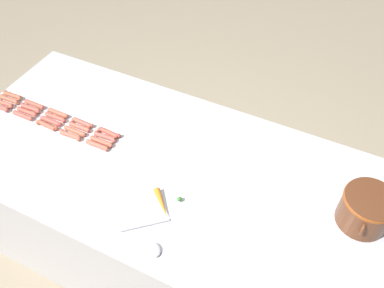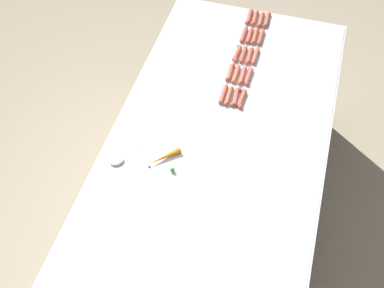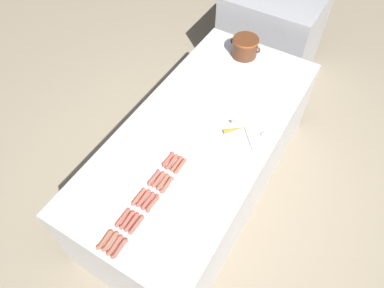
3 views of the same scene
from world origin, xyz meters
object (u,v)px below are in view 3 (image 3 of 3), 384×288
hot_dog_15 (119,249)px  hot_dog_17 (153,203)px  hot_dog_4 (168,159)px  hot_dog_11 (132,222)px  hot_dog_10 (115,245)px  hot_dog_13 (163,182)px  hot_dog_14 (177,164)px  serving_spoon (260,136)px  hot_dog_5 (110,242)px  hot_dog_18 (167,185)px  back_cabinet (271,34)px  hot_dog_16 (136,225)px  hot_dog_2 (139,197)px  hot_dog_8 (159,179)px  carrot (234,129)px  hot_dog_1 (123,218)px  hot_dog_12 (148,201)px  hot_dog_9 (172,162)px  hot_dog_3 (154,178)px  hot_dog_6 (127,220)px  hot_dog_0 (105,240)px  bean_pot (245,46)px  hot_dog_19 (180,166)px

hot_dog_15 → hot_dog_17: size_ratio=1.00×
hot_dog_4 → hot_dog_11: 0.52m
hot_dog_10 → hot_dog_13: bearing=89.9°
hot_dog_14 → serving_spoon: 0.66m
hot_dog_5 → hot_dog_18: bearing=81.5°
back_cabinet → hot_dog_11: 2.77m
hot_dog_4 → hot_dog_10: (0.07, -0.68, 0.00)m
hot_dog_13 → hot_dog_16: (0.03, -0.34, 0.00)m
hot_dog_4 → hot_dog_16: 0.52m
hot_dog_2 → hot_dog_8: bearing=78.1°
hot_dog_14 → carrot: carrot is taller
hot_dog_15 → carrot: (0.17, 1.17, 0.00)m
hot_dog_8 → hot_dog_18: 0.07m
hot_dog_1 → hot_dog_17: 0.21m
hot_dog_12 → serving_spoon: 0.95m
hot_dog_10 → serving_spoon: bearing=72.2°
hot_dog_12 → hot_dog_2: bearing=-174.7°
hot_dog_9 → hot_dog_15: size_ratio=1.00×
hot_dog_12 → carrot: bearing=76.1°
hot_dog_3 → hot_dog_4: bearing=90.2°
hot_dog_5 → carrot: carrot is taller
hot_dog_8 → hot_dog_10: (0.04, -0.51, 0.00)m
back_cabinet → hot_dog_5: back_cabinet is taller
hot_dog_6 → hot_dog_10: same height
serving_spoon → hot_dog_18: bearing=-116.6°
hot_dog_8 → hot_dog_12: 0.17m
hot_dog_0 → hot_dog_16: 0.20m
hot_dog_0 → hot_dog_12: bearing=78.2°
hot_dog_0 → hot_dog_16: bearing=58.7°
hot_dog_9 → hot_dog_11: bearing=-86.3°
hot_dog_13 → bean_pot: 1.50m
hot_dog_3 → hot_dog_10: same height
hot_dog_1 → hot_dog_9: size_ratio=1.00×
hot_dog_6 → hot_dog_19: (0.07, 0.51, 0.00)m
back_cabinet → hot_dog_0: size_ratio=6.97×
back_cabinet → hot_dog_4: back_cabinet is taller
hot_dog_17 → hot_dog_3: bearing=122.2°
hot_dog_16 → carrot: 1.01m
hot_dog_2 → hot_dog_0: bearing=-90.4°
hot_dog_3 → hot_dog_19: size_ratio=1.00×
hot_dog_0 → hot_dog_9: 0.68m
back_cabinet → hot_dog_2: 2.60m
hot_dog_8 → hot_dog_19: bearing=67.6°
hot_dog_8 → carrot: 0.69m
hot_dog_4 → hot_dog_12: 0.35m
hot_dog_11 → hot_dog_9: bearing=93.7°
hot_dog_0 → hot_dog_1: (0.00, 0.17, 0.00)m
carrot → hot_dog_9: bearing=-116.0°
hot_dog_17 → carrot: bearing=78.4°
hot_dog_2 → hot_dog_14: 0.35m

